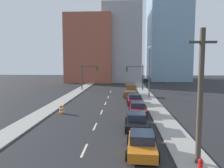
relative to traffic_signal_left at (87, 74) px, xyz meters
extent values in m
cube|color=#9E9B93|center=(-1.59, 6.18, -3.57)|extent=(2.34, 93.83, 0.12)
cube|color=#9E9B93|center=(12.50, 6.18, -3.57)|extent=(2.34, 93.83, 0.12)
cube|color=beige|center=(5.45, -33.09, -3.63)|extent=(0.16, 2.40, 0.01)
cube|color=beige|center=(5.45, -27.41, -3.63)|extent=(0.16, 2.40, 0.01)
cube|color=beige|center=(5.45, -21.26, -3.63)|extent=(0.16, 2.40, 0.01)
cube|color=beige|center=(5.45, -15.45, -3.63)|extent=(0.16, 2.40, 0.01)
cube|color=beige|center=(5.45, -9.59, -3.63)|extent=(0.16, 2.40, 0.01)
cube|color=beige|center=(5.45, -2.27, -3.63)|extent=(0.16, 2.40, 0.01)
cube|color=#9E513D|center=(-2.57, 23.47, 6.68)|extent=(14.00, 16.00, 20.62)
cube|color=#99999E|center=(7.50, 27.47, 8.42)|extent=(12.00, 20.00, 24.10)
cube|color=#7A9EB7|center=(23.28, 31.47, 12.16)|extent=(13.00, 20.00, 31.57)
cylinder|color=#38383D|center=(-1.09, 0.00, -0.81)|extent=(0.24, 0.24, 5.63)
cylinder|color=#38383D|center=(0.64, 0.00, 1.60)|extent=(3.46, 0.16, 0.16)
cube|color=#194C1E|center=(2.37, 0.00, 0.97)|extent=(0.34, 0.32, 1.10)
cylinder|color=#4C0C0C|center=(2.37, -0.17, 1.31)|extent=(0.22, 0.04, 0.22)
cylinder|color=#593F0C|center=(2.37, -0.17, 0.97)|extent=(0.22, 0.04, 0.22)
cylinder|color=#26E53F|center=(2.37, -0.17, 0.63)|extent=(0.22, 0.04, 0.22)
cylinder|color=#38383D|center=(12.31, 0.00, -0.81)|extent=(0.24, 0.24, 5.63)
cylinder|color=#38383D|center=(10.58, 0.00, 1.60)|extent=(3.46, 0.16, 0.16)
cube|color=#194C1E|center=(8.84, 0.00, 0.97)|extent=(0.34, 0.32, 1.10)
cylinder|color=#4C0C0C|center=(8.84, -0.17, 1.31)|extent=(0.22, 0.04, 0.22)
cylinder|color=#593F0C|center=(8.84, -0.17, 0.97)|extent=(0.22, 0.04, 0.22)
cylinder|color=#26E53F|center=(8.84, -0.17, 0.63)|extent=(0.22, 0.04, 0.22)
cylinder|color=#473D33|center=(12.66, -34.89, 0.41)|extent=(0.32, 0.32, 8.08)
cube|color=#473D33|center=(12.66, -34.89, 3.65)|extent=(1.60, 0.14, 0.14)
cylinder|color=orange|center=(0.73, -22.24, -3.53)|extent=(0.56, 0.56, 0.19)
cylinder|color=white|center=(0.73, -22.24, -3.34)|extent=(0.56, 0.56, 0.19)
cylinder|color=orange|center=(0.73, -22.24, -3.15)|extent=(0.56, 0.56, 0.19)
cylinder|color=white|center=(0.73, -22.24, -2.96)|extent=(0.56, 0.56, 0.19)
cylinder|color=orange|center=(0.73, -22.24, -2.77)|extent=(0.56, 0.56, 0.19)
cylinder|color=#4C4C51|center=(12.56, -10.11, 0.59)|extent=(0.20, 0.20, 8.44)
sphere|color=white|center=(12.56, -10.11, 5.03)|extent=(0.44, 0.44, 0.44)
cylinder|color=red|center=(12.47, -35.90, -3.30)|extent=(0.26, 0.26, 0.65)
sphere|color=red|center=(12.47, -35.90, -2.91)|extent=(0.23, 0.23, 0.23)
cube|color=orange|center=(9.44, -33.24, -3.13)|extent=(2.05, 4.58, 0.63)
cube|color=#1E2838|center=(9.44, -33.24, -2.52)|extent=(1.70, 2.10, 0.59)
cylinder|color=black|center=(8.58, -31.81, -3.29)|extent=(0.26, 0.69, 0.68)
cylinder|color=black|center=(10.46, -31.90, -3.29)|extent=(0.26, 0.69, 0.68)
cylinder|color=black|center=(8.43, -34.58, -3.29)|extent=(0.26, 0.69, 0.68)
cylinder|color=black|center=(10.31, -34.68, -3.29)|extent=(0.26, 0.69, 0.68)
cube|color=black|center=(9.40, -27.83, -3.10)|extent=(1.94, 4.80, 0.68)
cube|color=#1E2838|center=(9.40, -27.83, -2.44)|extent=(1.66, 2.18, 0.63)
cylinder|color=black|center=(8.49, -26.33, -3.28)|extent=(0.24, 0.70, 0.70)
cylinder|color=black|center=(10.39, -26.38, -3.28)|extent=(0.24, 0.70, 0.70)
cylinder|color=black|center=(8.42, -29.28, -3.28)|extent=(0.24, 0.70, 0.70)
cylinder|color=black|center=(10.31, -29.33, -3.28)|extent=(0.24, 0.70, 0.70)
cube|color=red|center=(9.84, -22.27, -3.11)|extent=(2.05, 4.52, 0.70)
cube|color=#1E2838|center=(9.84, -22.27, -2.44)|extent=(1.71, 2.07, 0.63)
cylinder|color=black|center=(8.96, -20.85, -3.33)|extent=(0.25, 0.62, 0.61)
cylinder|color=black|center=(10.86, -20.94, -3.33)|extent=(0.25, 0.62, 0.61)
cylinder|color=black|center=(8.83, -23.60, -3.33)|extent=(0.25, 0.62, 0.61)
cylinder|color=black|center=(10.73, -23.69, -3.33)|extent=(0.25, 0.62, 0.61)
cube|color=maroon|center=(9.76, -15.87, -3.11)|extent=(2.01, 4.29, 0.68)
cube|color=#1E2838|center=(9.76, -15.87, -2.45)|extent=(1.71, 1.96, 0.62)
cylinder|color=black|center=(8.75, -14.59, -3.30)|extent=(0.24, 0.67, 0.66)
cylinder|color=black|center=(10.68, -14.53, -3.30)|extent=(0.24, 0.67, 0.66)
cylinder|color=black|center=(8.84, -17.21, -3.30)|extent=(0.24, 0.67, 0.66)
cylinder|color=black|center=(10.77, -17.15, -3.30)|extent=(0.24, 0.67, 0.66)
cube|color=brown|center=(9.45, -8.58, -2.93)|extent=(2.37, 6.11, 1.02)
cube|color=brown|center=(9.49, -7.68, -1.93)|extent=(1.92, 1.89, 0.99)
cylinder|color=black|center=(8.46, -6.67, -3.29)|extent=(0.25, 0.69, 0.68)
cylinder|color=black|center=(10.61, -6.77, -3.29)|extent=(0.25, 0.69, 0.68)
cylinder|color=black|center=(8.29, -10.40, -3.29)|extent=(0.25, 0.69, 0.68)
cylinder|color=black|center=(10.43, -10.50, -3.29)|extent=(0.25, 0.69, 0.68)
camera|label=1|loc=(8.20, -47.73, 2.49)|focal=35.00mm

